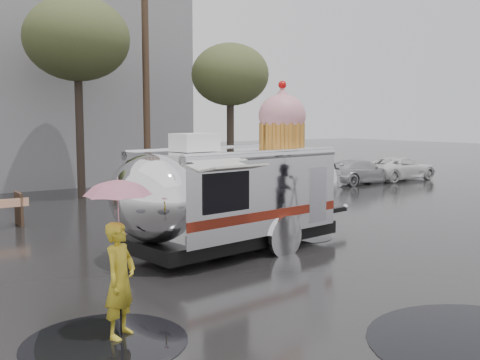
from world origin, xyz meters
TOP-DOWN VIEW (x-y plane):
  - ground at (0.00, 0.00)m, footprint 120.00×120.00m
  - puddles at (-1.56, -0.38)m, footprint 10.59×9.97m
  - utility_pole at (2.50, 14.00)m, footprint 1.60×0.28m
  - tree_mid at (0.00, 15.00)m, footprint 4.20×4.20m
  - tree_right at (6.00, 13.00)m, footprint 3.36×3.36m
  - parked_cars at (11.78, 12.00)m, footprint 13.20×1.90m
  - airstream_trailer at (0.08, 3.75)m, footprint 7.85×3.67m
  - person_left at (-4.46, 0.05)m, footprint 0.74×0.70m
  - umbrella_pink at (-4.46, 0.05)m, footprint 1.19×1.19m

SIDE VIEW (x-z plane):
  - ground at x=0.00m, z-range 0.00..0.00m
  - puddles at x=-1.56m, z-range 0.00..0.01m
  - parked_cars at x=11.78m, z-range -0.03..1.47m
  - person_left at x=-4.46m, z-range 0.00..1.71m
  - airstream_trailer at x=0.08m, z-range -0.64..3.62m
  - umbrella_pink at x=-4.46m, z-range 0.77..3.14m
  - utility_pole at x=2.50m, z-range 0.12..9.12m
  - tree_right at x=6.00m, z-range 1.85..8.27m
  - tree_mid at x=0.00m, z-range 2.33..10.35m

